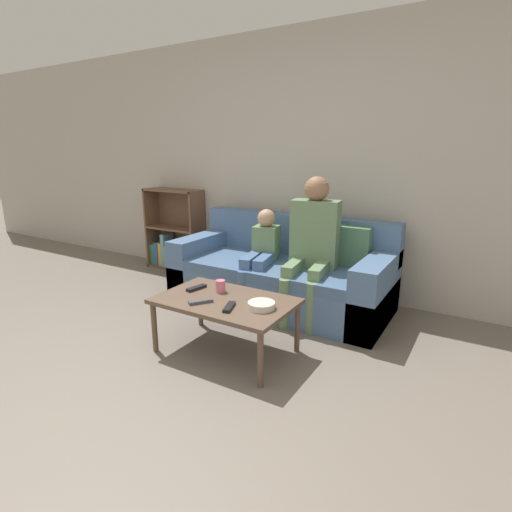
{
  "coord_description": "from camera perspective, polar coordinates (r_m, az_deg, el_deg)",
  "views": [
    {
      "loc": [
        1.6,
        -1.31,
        1.46
      ],
      "look_at": [
        -0.03,
        1.39,
        0.61
      ],
      "focal_mm": 28.0,
      "sensor_mm": 36.0,
      "label": 1
    }
  ],
  "objects": [
    {
      "name": "person_adult",
      "position": [
        3.53,
        8.13,
        2.66
      ],
      "size": [
        0.45,
        0.67,
        1.23
      ],
      "rotation": [
        0.0,
        0.0,
        0.14
      ],
      "color": "#66845B",
      "rests_on": "ground_plane"
    },
    {
      "name": "tv_remote_2",
      "position": [
        3.11,
        -8.51,
        -4.54
      ],
      "size": [
        0.08,
        0.18,
        0.02
      ],
      "rotation": [
        0.0,
        0.0,
        -0.18
      ],
      "color": "black",
      "rests_on": "coffee_table"
    },
    {
      "name": "snack_bowl",
      "position": [
        2.72,
        0.77,
        -7.04
      ],
      "size": [
        0.19,
        0.19,
        0.05
      ],
      "color": "beige",
      "rests_on": "coffee_table"
    },
    {
      "name": "cup_near",
      "position": [
        3.02,
        -5.08,
        -4.31
      ],
      "size": [
        0.07,
        0.07,
        0.09
      ],
      "color": "pink",
      "rests_on": "coffee_table"
    },
    {
      "name": "person_child",
      "position": [
        3.73,
        0.75,
        0.47
      ],
      "size": [
        0.35,
        0.66,
        0.91
      ],
      "rotation": [
        0.0,
        0.0,
        0.21
      ],
      "color": "#476693",
      "rests_on": "ground_plane"
    },
    {
      "name": "coffee_table",
      "position": [
        2.91,
        -4.41,
        -6.89
      ],
      "size": [
        0.98,
        0.62,
        0.41
      ],
      "color": "brown",
      "rests_on": "ground_plane"
    },
    {
      "name": "ground_plane",
      "position": [
        2.53,
        -17.05,
        -20.88
      ],
      "size": [
        22.0,
        22.0,
        0.0
      ],
      "primitive_type": "plane",
      "color": "#70665B"
    },
    {
      "name": "bookshelf",
      "position": [
        5.1,
        -11.61,
        2.77
      ],
      "size": [
        0.75,
        0.28,
        0.99
      ],
      "color": "brown",
      "rests_on": "ground_plane"
    },
    {
      "name": "couch",
      "position": [
        3.84,
        3.74,
        -2.83
      ],
      "size": [
        2.04,
        0.91,
        0.83
      ],
      "color": "#4C6B93",
      "rests_on": "ground_plane"
    },
    {
      "name": "wall_back",
      "position": [
        4.13,
        8.45,
        12.7
      ],
      "size": [
        12.0,
        0.06,
        2.6
      ],
      "color": "#B7B2A8",
      "rests_on": "ground_plane"
    },
    {
      "name": "tv_remote_1",
      "position": [
        2.72,
        -3.86,
        -7.27
      ],
      "size": [
        0.1,
        0.18,
        0.02
      ],
      "rotation": [
        0.0,
        0.0,
        0.34
      ],
      "color": "black",
      "rests_on": "coffee_table"
    },
    {
      "name": "tv_remote_0",
      "position": [
        2.84,
        -7.91,
        -6.46
      ],
      "size": [
        0.14,
        0.17,
        0.02
      ],
      "rotation": [
        0.0,
        0.0,
        -0.62
      ],
      "color": "#47474C",
      "rests_on": "coffee_table"
    }
  ]
}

